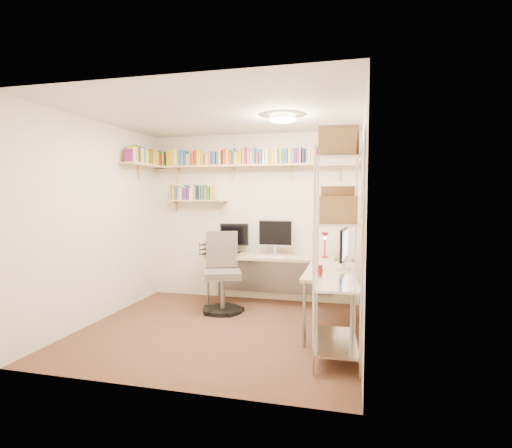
# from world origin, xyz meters

# --- Properties ---
(ground) EXTENTS (3.20, 3.20, 0.00)m
(ground) POSITION_xyz_m (0.00, 0.00, 0.00)
(ground) COLOR #492B1F
(ground) RESTS_ON ground
(room_shell) EXTENTS (3.24, 3.04, 2.52)m
(room_shell) POSITION_xyz_m (0.00, 0.00, 1.55)
(room_shell) COLOR #F5EBC7
(room_shell) RESTS_ON ground
(wall_shelves) EXTENTS (3.12, 1.09, 0.80)m
(wall_shelves) POSITION_xyz_m (-0.40, 1.30, 2.03)
(wall_shelves) COLOR #DDB77D
(wall_shelves) RESTS_ON ground
(corner_desk) EXTENTS (2.19, 1.86, 1.24)m
(corner_desk) POSITION_xyz_m (0.48, 0.98, 0.71)
(corner_desk) COLOR tan
(corner_desk) RESTS_ON ground
(office_chair) EXTENTS (0.61, 0.62, 1.08)m
(office_chair) POSITION_xyz_m (-0.22, 0.75, 0.45)
(office_chair) COLOR black
(office_chair) RESTS_ON ground
(wire_rack) EXTENTS (0.47, 0.89, 2.24)m
(wire_rack) POSITION_xyz_m (1.36, -0.47, 1.62)
(wire_rack) COLOR silver
(wire_rack) RESTS_ON ground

